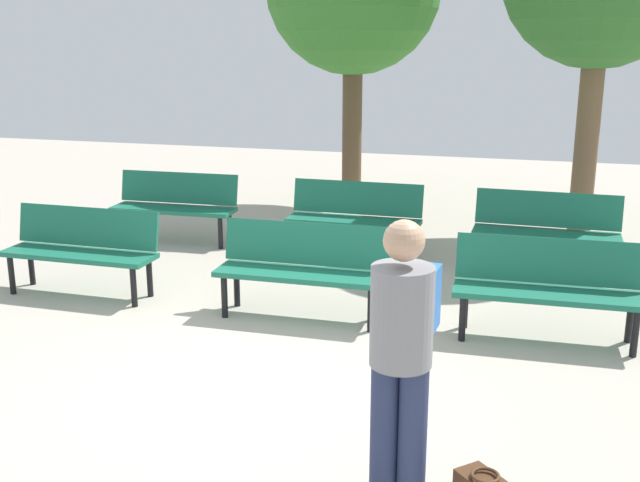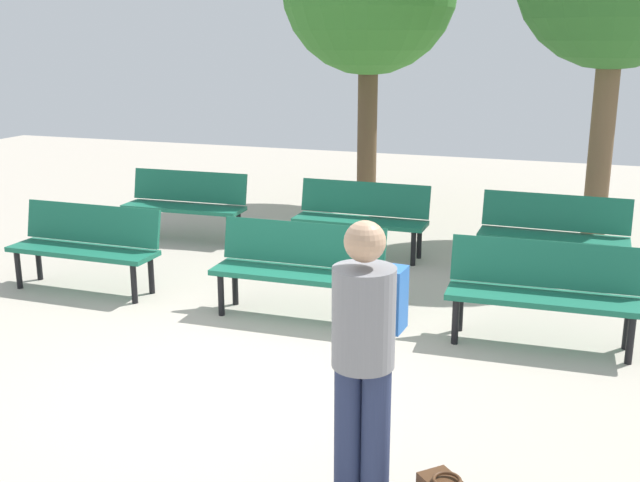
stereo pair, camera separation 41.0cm
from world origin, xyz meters
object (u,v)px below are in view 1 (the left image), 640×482
bench_r1_c2 (546,226)px  bench_r0_c1 (303,265)px  bench_r0_c0 (82,246)px  bench_r1_c0 (175,202)px  bench_r1_c1 (355,214)px  bench_r0_c2 (548,283)px  visitor_with_backpack (402,347)px

bench_r1_c2 → bench_r0_c1: bearing=-134.1°
bench_r0_c0 → bench_r0_c1: same height
bench_r0_c1 → bench_r1_c0: bearing=136.7°
bench_r0_c1 → bench_r1_c1: size_ratio=1.01×
bench_r0_c0 → bench_r0_c1: 2.36m
bench_r0_c2 → visitor_with_backpack: size_ratio=0.98×
bench_r1_c1 → visitor_with_backpack: size_ratio=0.97×
bench_r0_c0 → bench_r0_c1: bearing=-0.3°
bench_r1_c0 → bench_r1_c1: 2.37m
bench_r0_c0 → bench_r1_c2: (4.55, 2.18, 0.00)m
bench_r0_c2 → bench_r1_c2: (-0.02, 2.13, 0.00)m
bench_r0_c0 → bench_r0_c2: 4.57m
bench_r1_c1 → bench_r1_c2: 2.22m
bench_r0_c0 → bench_r1_c2: size_ratio=1.00×
bench_r0_c2 → visitor_with_backpack: visitor_with_backpack is taller
bench_r0_c0 → bench_r1_c2: same height
bench_r1_c1 → bench_r1_c2: bearing=-0.2°
bench_r0_c1 → bench_r1_c2: 3.09m
bench_r0_c2 → bench_r1_c1: (-2.24, 2.14, 0.00)m
bench_r1_c0 → bench_r1_c1: size_ratio=1.01×
bench_r1_c1 → bench_r0_c0: bearing=-136.5°
bench_r0_c1 → bench_r1_c2: (2.18, 2.18, 0.00)m
bench_r1_c0 → bench_r1_c2: bearing=-2.0°
bench_r1_c1 → bench_r0_c2: bearing=-43.5°
bench_r1_c0 → visitor_with_backpack: size_ratio=0.98×
bench_r0_c1 → bench_r1_c1: same height
bench_r0_c2 → bench_r1_c2: same height
bench_r0_c0 → visitor_with_backpack: visitor_with_backpack is taller
bench_r1_c2 → visitor_with_backpack: 4.94m
bench_r1_c2 → visitor_with_backpack: (-0.77, -4.86, 0.43)m
bench_r0_c0 → bench_r1_c0: (-0.05, 2.17, 0.00)m
bench_r0_c1 → bench_r0_c0: bearing=178.7°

